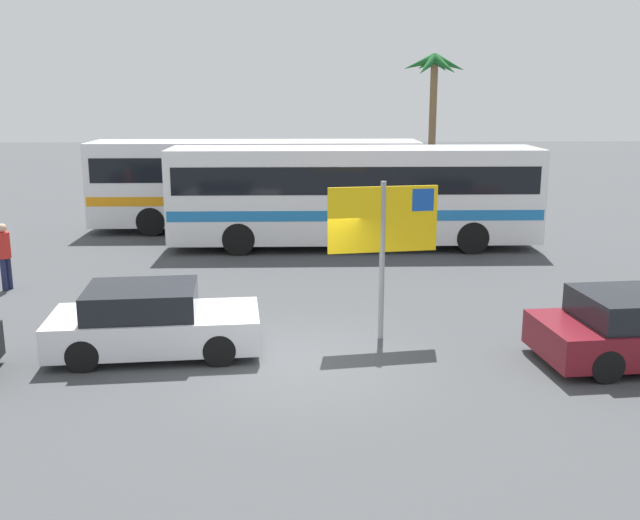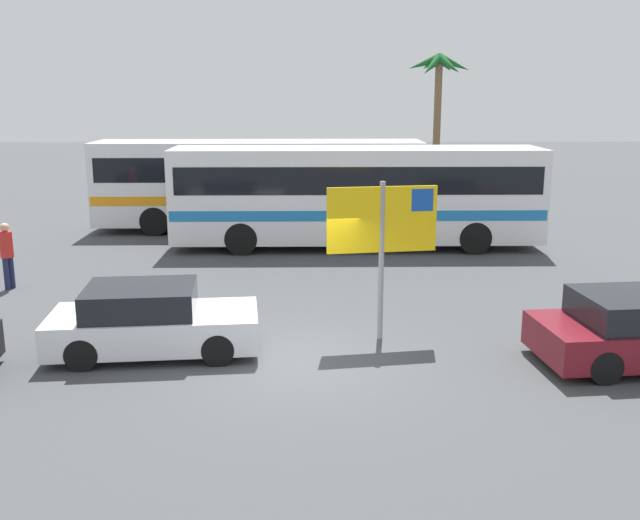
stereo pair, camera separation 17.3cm
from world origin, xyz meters
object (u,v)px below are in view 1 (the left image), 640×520
object	(u,v)px
bus_front_coach	(354,192)
bus_rear_coach	(256,180)
ferry_sign	(385,226)
car_white	(152,322)
pedestrian_crossing_lot	(4,251)

from	to	relation	value
bus_front_coach	bus_rear_coach	distance (m)	4.53
ferry_sign	car_white	distance (m)	4.86
ferry_sign	pedestrian_crossing_lot	bearing A→B (deg)	147.89
bus_front_coach	ferry_sign	xyz separation A→B (m)	(-0.05, -8.89, 0.54)
bus_front_coach	bus_rear_coach	world-z (taller)	same
ferry_sign	pedestrian_crossing_lot	xyz separation A→B (m)	(-9.07, 3.95, -1.32)
ferry_sign	car_white	bearing A→B (deg)	-179.11
bus_front_coach	car_white	world-z (taller)	bus_front_coach
pedestrian_crossing_lot	ferry_sign	bearing A→B (deg)	-0.40
ferry_sign	bus_rear_coach	bearing A→B (deg)	96.45
bus_front_coach	pedestrian_crossing_lot	bearing A→B (deg)	-151.58
bus_rear_coach	pedestrian_crossing_lot	xyz separation A→B (m)	(-5.85, -8.07, -0.78)
bus_rear_coach	ferry_sign	size ratio (longest dim) A/B	3.62
ferry_sign	car_white	xyz separation A→B (m)	(-4.50, -0.75, -1.69)
car_white	pedestrian_crossing_lot	xyz separation A→B (m)	(-4.58, 4.70, 0.37)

